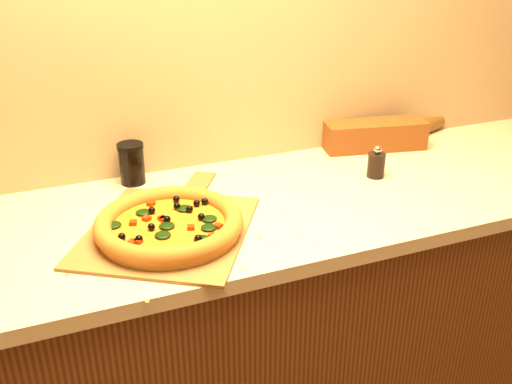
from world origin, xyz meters
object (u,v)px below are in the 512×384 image
Objects in this scene: rolling_pin at (419,129)px; dark_jar at (132,163)px; pizza_peel at (170,227)px; pepper_grinder at (376,164)px; pizza at (169,224)px.

dark_jar is at bearing -178.66° from rolling_pin.
pizza_peel is 1.70× the size of rolling_pin.
pepper_grinder is at bearing 39.64° from pizza_peel.
pepper_grinder is 0.75m from dark_jar.
pizza is at bearing -86.35° from dark_jar.
pepper_grinder is at bearing -18.33° from dark_jar.
pizza_peel is 0.69m from pepper_grinder.
pizza is at bearing -159.70° from rolling_pin.
dark_jar is (-0.02, 0.36, 0.03)m from pizza.
pizza_peel is 4.99× the size of dark_jar.
dark_jar is at bearing 93.65° from pizza.
pepper_grinder reaches higher than pizza.
pizza is (-0.01, -0.04, 0.03)m from pizza_peel.
pizza is 0.36m from dark_jar.
pizza_peel is at bearing -161.26° from rolling_pin.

